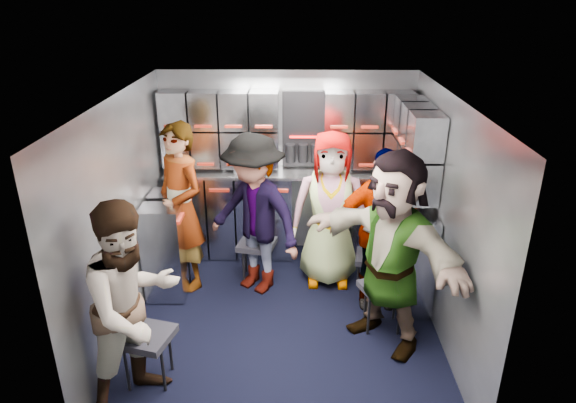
{
  "coord_description": "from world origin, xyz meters",
  "views": [
    {
      "loc": [
        0.11,
        -4.05,
        2.94
      ],
      "look_at": [
        0.03,
        0.35,
        1.07
      ],
      "focal_mm": 32.0,
      "sensor_mm": 36.0,
      "label": 1
    }
  ],
  "objects_px": {
    "jump_seat_near_left": "(146,339)",
    "attendant_arc_a": "(133,307)",
    "attendant_arc_d": "(379,229)",
    "attendant_arc_e": "(391,252)",
    "jump_seat_mid_right": "(374,259)",
    "attendant_arc_b": "(254,215)",
    "jump_seat_center": "(328,241)",
    "attendant_standing": "(181,208)",
    "jump_seat_near_right": "(384,290)",
    "jump_seat_mid_left": "(257,246)",
    "attendant_arc_c": "(330,210)"
  },
  "relations": [
    {
      "from": "jump_seat_near_left",
      "to": "attendant_arc_a",
      "type": "bearing_deg",
      "value": -90.0
    },
    {
      "from": "attendant_arc_d",
      "to": "attendant_arc_e",
      "type": "distance_m",
      "value": 0.61
    },
    {
      "from": "jump_seat_near_left",
      "to": "attendant_arc_e",
      "type": "xyz_separation_m",
      "value": [
        1.95,
        0.55,
        0.48
      ]
    },
    {
      "from": "jump_seat_mid_right",
      "to": "attendant_arc_b",
      "type": "relative_size",
      "value": 0.25
    },
    {
      "from": "attendant_arc_b",
      "to": "attendant_arc_e",
      "type": "distance_m",
      "value": 1.47
    },
    {
      "from": "jump_seat_near_left",
      "to": "jump_seat_mid_right",
      "type": "bearing_deg",
      "value": 34.51
    },
    {
      "from": "jump_seat_near_left",
      "to": "jump_seat_center",
      "type": "distance_m",
      "value": 2.29
    },
    {
      "from": "jump_seat_mid_right",
      "to": "attendant_standing",
      "type": "distance_m",
      "value": 2.01
    },
    {
      "from": "attendant_standing",
      "to": "attendant_arc_b",
      "type": "distance_m",
      "value": 0.75
    },
    {
      "from": "attendant_standing",
      "to": "jump_seat_near_right",
      "type": "bearing_deg",
      "value": 22.06
    },
    {
      "from": "jump_seat_mid_left",
      "to": "attendant_arc_a",
      "type": "xyz_separation_m",
      "value": [
        -0.74,
        -1.75,
        0.43
      ]
    },
    {
      "from": "jump_seat_mid_left",
      "to": "attendant_arc_a",
      "type": "relative_size",
      "value": 0.27
    },
    {
      "from": "jump_seat_near_right",
      "to": "attendant_arc_c",
      "type": "relative_size",
      "value": 0.29
    },
    {
      "from": "attendant_arc_d",
      "to": "attendant_arc_e",
      "type": "relative_size",
      "value": 0.9
    },
    {
      "from": "attendant_arc_b",
      "to": "jump_seat_near_left",
      "type": "bearing_deg",
      "value": -83.03
    },
    {
      "from": "jump_seat_mid_right",
      "to": "attendant_standing",
      "type": "xyz_separation_m",
      "value": [
        -1.94,
        0.12,
        0.5
      ]
    },
    {
      "from": "attendant_arc_e",
      "to": "jump_seat_mid_left",
      "type": "bearing_deg",
      "value": -172.01
    },
    {
      "from": "jump_seat_near_left",
      "to": "jump_seat_mid_left",
      "type": "height_order",
      "value": "jump_seat_near_left"
    },
    {
      "from": "jump_seat_center",
      "to": "attendant_standing",
      "type": "xyz_separation_m",
      "value": [
        -1.5,
        -0.28,
        0.5
      ]
    },
    {
      "from": "jump_seat_mid_right",
      "to": "attendant_standing",
      "type": "relative_size",
      "value": 0.24
    },
    {
      "from": "attendant_arc_b",
      "to": "attendant_arc_d",
      "type": "xyz_separation_m",
      "value": [
        1.2,
        -0.23,
        -0.03
      ]
    },
    {
      "from": "attendant_arc_a",
      "to": "jump_seat_near_left",
      "type": "bearing_deg",
      "value": 37.18
    },
    {
      "from": "jump_seat_near_left",
      "to": "attendant_standing",
      "type": "relative_size",
      "value": 0.26
    },
    {
      "from": "jump_seat_center",
      "to": "attendant_arc_b",
      "type": "relative_size",
      "value": 0.25
    },
    {
      "from": "jump_seat_mid_left",
      "to": "attendant_arc_d",
      "type": "xyz_separation_m",
      "value": [
        1.2,
        -0.41,
        0.41
      ]
    },
    {
      "from": "jump_seat_mid_right",
      "to": "jump_seat_near_right",
      "type": "xyz_separation_m",
      "value": [
        0.01,
        -0.6,
        0.02
      ]
    },
    {
      "from": "jump_seat_near_right",
      "to": "attendant_arc_d",
      "type": "xyz_separation_m",
      "value": [
        -0.01,
        0.42,
        0.41
      ]
    },
    {
      "from": "attendant_arc_e",
      "to": "attendant_arc_a",
      "type": "bearing_deg",
      "value": -111.28
    },
    {
      "from": "attendant_arc_e",
      "to": "jump_seat_near_right",
      "type": "bearing_deg",
      "value": 138.12
    },
    {
      "from": "jump_seat_near_right",
      "to": "attendant_arc_c",
      "type": "bearing_deg",
      "value": 118.66
    },
    {
      "from": "attendant_arc_b",
      "to": "attendant_arc_c",
      "type": "height_order",
      "value": "attendant_arc_b"
    },
    {
      "from": "jump_seat_center",
      "to": "attendant_arc_a",
      "type": "bearing_deg",
      "value": -128.12
    },
    {
      "from": "jump_seat_near_right",
      "to": "attendant_standing",
      "type": "distance_m",
      "value": 2.14
    },
    {
      "from": "attendant_arc_a",
      "to": "attendant_arc_e",
      "type": "height_order",
      "value": "attendant_arc_e"
    },
    {
      "from": "jump_seat_mid_left",
      "to": "attendant_standing",
      "type": "xyz_separation_m",
      "value": [
        -0.74,
        -0.11,
        0.49
      ]
    },
    {
      "from": "jump_seat_near_left",
      "to": "jump_seat_near_right",
      "type": "xyz_separation_m",
      "value": [
        1.95,
        0.73,
        -0.01
      ]
    },
    {
      "from": "attendant_arc_c",
      "to": "jump_seat_center",
      "type": "bearing_deg",
      "value": 92.27
    },
    {
      "from": "jump_seat_center",
      "to": "attendant_arc_b",
      "type": "bearing_deg",
      "value": -155.64
    },
    {
      "from": "jump_seat_mid_left",
      "to": "attendant_arc_c",
      "type": "bearing_deg",
      "value": -1.24
    },
    {
      "from": "attendant_arc_c",
      "to": "jump_seat_near_left",
      "type": "bearing_deg",
      "value": -131.74
    },
    {
      "from": "jump_seat_mid_left",
      "to": "jump_seat_mid_right",
      "type": "height_order",
      "value": "jump_seat_mid_left"
    },
    {
      "from": "attendant_arc_a",
      "to": "attendant_arc_e",
      "type": "bearing_deg",
      "value": -32.22
    },
    {
      "from": "jump_seat_mid_left",
      "to": "attendant_arc_e",
      "type": "relative_size",
      "value": 0.25
    },
    {
      "from": "attendant_arc_d",
      "to": "attendant_standing",
      "type": "bearing_deg",
      "value": 169.38
    },
    {
      "from": "jump_seat_mid_left",
      "to": "attendant_arc_e",
      "type": "bearing_deg",
      "value": -40.12
    },
    {
      "from": "jump_seat_center",
      "to": "attendant_arc_e",
      "type": "bearing_deg",
      "value": -69.2
    },
    {
      "from": "attendant_arc_a",
      "to": "jump_seat_near_right",
      "type": "bearing_deg",
      "value": -27.73
    },
    {
      "from": "jump_seat_mid_right",
      "to": "attendant_arc_c",
      "type": "relative_size",
      "value": 0.26
    },
    {
      "from": "attendant_arc_e",
      "to": "jump_seat_mid_right",
      "type": "bearing_deg",
      "value": 138.62
    },
    {
      "from": "jump_seat_mid_left",
      "to": "jump_seat_mid_right",
      "type": "distance_m",
      "value": 1.22
    }
  ]
}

